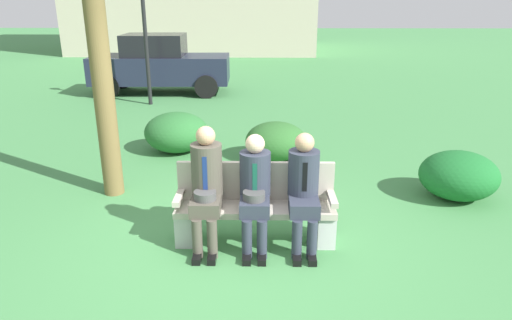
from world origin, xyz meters
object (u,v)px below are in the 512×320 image
object	(u,v)px
seated_man_middle	(255,187)
shrub_mid_lawn	(276,141)
seated_man_right	(304,186)
shrub_far_lawn	(177,132)
park_bench	(255,206)
seated_man_left	(206,183)
parked_car_near	(160,64)
street_lamp	(144,22)
shrub_near_bench	(459,175)

from	to	relation	value
seated_man_middle	shrub_mid_lawn	distance (m)	2.97
seated_man_right	shrub_far_lawn	size ratio (longest dim) A/B	1.12
park_bench	seated_man_left	world-z (taller)	seated_man_left
park_bench	parked_car_near	xyz separation A→B (m)	(-2.93, 8.66, 0.42)
park_bench	parked_car_near	world-z (taller)	parked_car_near
shrub_far_lawn	park_bench	bearing A→B (deg)	-65.22
seated_man_middle	shrub_mid_lawn	world-z (taller)	seated_man_middle
shrub_mid_lawn	street_lamp	world-z (taller)	street_lamp
seated_man_right	parked_car_near	size ratio (longest dim) A/B	0.33
seated_man_right	street_lamp	distance (m)	8.12
park_bench	parked_car_near	bearing A→B (deg)	108.72
park_bench	seated_man_right	xyz separation A→B (m)	(0.53, -0.13, 0.30)
park_bench	street_lamp	world-z (taller)	street_lamp
seated_man_middle	shrub_near_bench	size ratio (longest dim) A/B	1.19
seated_man_middle	street_lamp	distance (m)	7.92
seated_man_left	seated_man_right	xyz separation A→B (m)	(1.06, -0.00, -0.03)
seated_man_left	seated_man_right	bearing A→B (deg)	-0.05
seated_man_right	parked_car_near	world-z (taller)	parked_car_near
shrub_mid_lawn	seated_man_left	bearing A→B (deg)	-105.89
seated_man_left	shrub_near_bench	size ratio (longest dim) A/B	1.27
shrub_far_lawn	parked_car_near	distance (m)	5.66
shrub_near_bench	shrub_far_lawn	xyz separation A→B (m)	(-4.26, 1.99, 0.03)
seated_man_right	shrub_near_bench	xyz separation A→B (m)	(2.26, 1.34, -0.39)
seated_man_middle	seated_man_right	world-z (taller)	seated_man_right
shrub_near_bench	shrub_mid_lawn	bearing A→B (deg)	147.56
park_bench	seated_man_left	size ratio (longest dim) A/B	1.31
shrub_mid_lawn	street_lamp	size ratio (longest dim) A/B	0.31
park_bench	parked_car_near	distance (m)	9.15
shrub_mid_lawn	shrub_far_lawn	size ratio (longest dim) A/B	0.92
street_lamp	shrub_near_bench	bearing A→B (deg)	-46.08
shrub_near_bench	parked_car_near	size ratio (longest dim) A/B	0.27
seated_man_middle	shrub_near_bench	bearing A→B (deg)	25.89
seated_man_left	parked_car_near	distance (m)	9.10
seated_man_middle	shrub_mid_lawn	bearing A→B (deg)	84.09
seated_man_left	seated_man_middle	distance (m)	0.53
park_bench	seated_man_right	distance (m)	0.62
shrub_near_bench	shrub_mid_lawn	size ratio (longest dim) A/B	1.01
seated_man_right	street_lamp	xyz separation A→B (m)	(-3.42, 7.24, 1.35)
park_bench	shrub_far_lawn	xyz separation A→B (m)	(-1.48, 3.21, -0.06)
seated_man_right	parked_car_near	bearing A→B (deg)	111.50
shrub_far_lawn	seated_man_middle	bearing A→B (deg)	-66.14
shrub_far_lawn	parked_car_near	xyz separation A→B (m)	(-1.45, 5.45, 0.48)
shrub_far_lawn	street_lamp	xyz separation A→B (m)	(-1.41, 3.91, 1.71)
shrub_mid_lawn	seated_man_middle	bearing A→B (deg)	-95.91
park_bench	shrub_mid_lawn	size ratio (longest dim) A/B	1.69
shrub_far_lawn	shrub_mid_lawn	bearing A→B (deg)	-13.04
park_bench	seated_man_middle	bearing A→B (deg)	-91.55
parked_car_near	shrub_far_lawn	bearing A→B (deg)	-75.08
parked_car_near	seated_man_right	bearing A→B (deg)	-68.50
seated_man_left	shrub_near_bench	distance (m)	3.60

